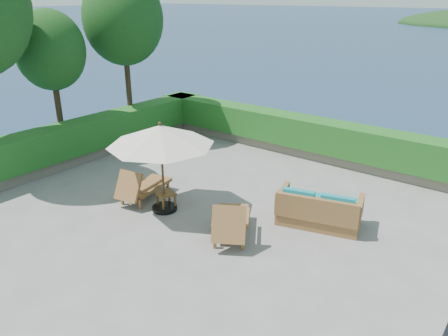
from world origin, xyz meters
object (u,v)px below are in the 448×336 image
Objects in this scene: lounge_left at (142,186)px; lounge_right at (231,221)px; patio_umbrella at (161,136)px; wicker_loveseat at (319,211)px; side_table at (166,195)px.

lounge_right reaches higher than lounge_left.
lounge_right is at bearing -1.39° from patio_umbrella.
patio_umbrella is 1.34× the size of wicker_loveseat.
lounge_right is (2.18, -0.05, -1.58)m from patio_umbrella.
patio_umbrella is at bearing -169.45° from wicker_loveseat.
patio_umbrella is 1.62× the size of lounge_left.
lounge_right is 3.42× the size of side_table.
patio_umbrella is 5.24× the size of side_table.
patio_umbrella is 1.84m from lounge_left.
lounge_left reaches higher than side_table.
side_table is (-2.19, 0.14, -0.05)m from lounge_right.
wicker_loveseat is (3.51, 1.63, -0.00)m from side_table.
lounge_right is (3.09, -0.12, 0.02)m from lounge_left.
lounge_right is 0.88× the size of wicker_loveseat.
wicker_loveseat is at bearing 10.77° from lounge_left.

